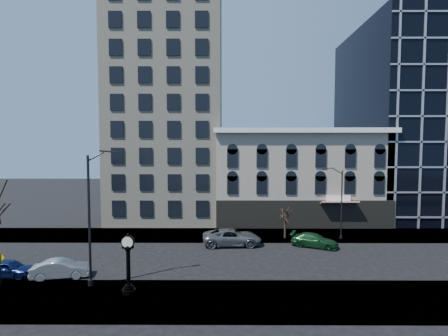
{
  "coord_description": "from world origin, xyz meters",
  "views": [
    {
      "loc": [
        2.15,
        -28.69,
        9.89
      ],
      "look_at": [
        2.0,
        4.0,
        8.0
      ],
      "focal_mm": 26.0,
      "sensor_mm": 36.0,
      "label": 1
    }
  ],
  "objects_px": {
    "warning_sign": "(0,262)",
    "car_near_a": "(9,268)",
    "street_clock": "(128,266)",
    "car_near_b": "(61,269)",
    "street_lamp_near": "(99,182)"
  },
  "relations": [
    {
      "from": "warning_sign",
      "to": "car_near_a",
      "type": "xyz_separation_m",
      "value": [
        -0.71,
        1.88,
        -1.14
      ]
    },
    {
      "from": "car_near_b",
      "to": "car_near_a",
      "type": "bearing_deg",
      "value": 75.25
    },
    {
      "from": "car_near_a",
      "to": "car_near_b",
      "type": "distance_m",
      "value": 4.19
    },
    {
      "from": "street_clock",
      "to": "car_near_a",
      "type": "distance_m",
      "value": 10.77
    },
    {
      "from": "street_clock",
      "to": "street_lamp_near",
      "type": "distance_m",
      "value": 6.26
    },
    {
      "from": "street_clock",
      "to": "car_near_b",
      "type": "relative_size",
      "value": 0.97
    },
    {
      "from": "street_lamp_near",
      "to": "warning_sign",
      "type": "bearing_deg",
      "value": 161.44
    },
    {
      "from": "street_clock",
      "to": "warning_sign",
      "type": "bearing_deg",
      "value": 172.14
    },
    {
      "from": "street_lamp_near",
      "to": "car_near_b",
      "type": "height_order",
      "value": "street_lamp_near"
    },
    {
      "from": "car_near_a",
      "to": "street_clock",
      "type": "bearing_deg",
      "value": -105.54
    },
    {
      "from": "car_near_a",
      "to": "car_near_b",
      "type": "height_order",
      "value": "car_near_b"
    },
    {
      "from": "car_near_a",
      "to": "car_near_b",
      "type": "relative_size",
      "value": 0.92
    },
    {
      "from": "car_near_a",
      "to": "car_near_b",
      "type": "xyz_separation_m",
      "value": [
        4.19,
        -0.17,
        0.04
      ]
    },
    {
      "from": "car_near_a",
      "to": "warning_sign",
      "type": "bearing_deg",
      "value": -158.31
    },
    {
      "from": "warning_sign",
      "to": "street_clock",
      "type": "bearing_deg",
      "value": 13.0
    }
  ]
}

